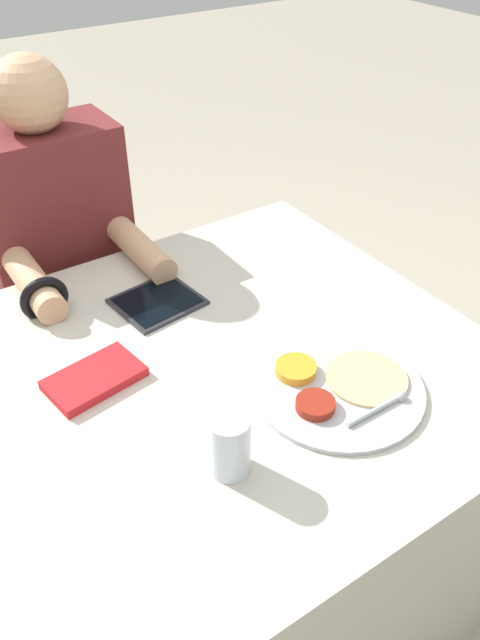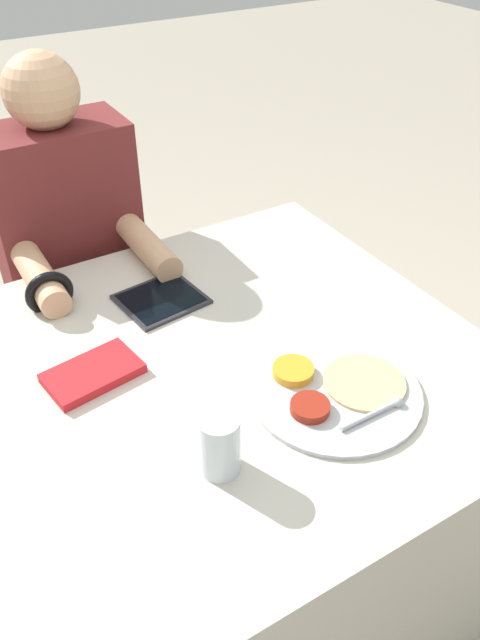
% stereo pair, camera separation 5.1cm
% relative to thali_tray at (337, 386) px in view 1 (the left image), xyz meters
% --- Properties ---
extents(ground_plane, '(12.00, 12.00, 0.00)m').
position_rel_thali_tray_xyz_m(ground_plane, '(-0.16, 0.19, -0.72)').
color(ground_plane, '#B2A893').
extents(dining_table, '(1.10, 1.02, 0.71)m').
position_rel_thali_tray_xyz_m(dining_table, '(-0.16, 0.19, -0.36)').
color(dining_table, beige).
rests_on(dining_table, ground_plane).
extents(thali_tray, '(0.33, 0.33, 0.03)m').
position_rel_thali_tray_xyz_m(thali_tray, '(0.00, 0.00, 0.00)').
color(thali_tray, '#B7BABF').
rests_on(thali_tray, dining_table).
extents(red_notebook, '(0.20, 0.14, 0.02)m').
position_rel_thali_tray_xyz_m(red_notebook, '(-0.38, 0.28, 0.00)').
color(red_notebook, silver).
rests_on(red_notebook, dining_table).
extents(tablet_device, '(0.20, 0.18, 0.01)m').
position_rel_thali_tray_xyz_m(tablet_device, '(-0.15, 0.45, -0.00)').
color(tablet_device, '#28282D').
rests_on(tablet_device, dining_table).
extents(person_diner, '(0.37, 0.46, 1.19)m').
position_rel_thali_tray_xyz_m(person_diner, '(-0.24, 0.85, -0.16)').
color(person_diner, black).
rests_on(person_diner, ground_plane).
extents(drinking_glass, '(0.07, 0.07, 0.12)m').
position_rel_thali_tray_xyz_m(drinking_glass, '(-0.28, -0.05, 0.05)').
color(drinking_glass, silver).
rests_on(drinking_glass, dining_table).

